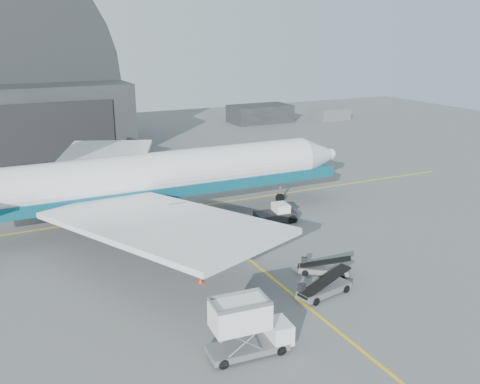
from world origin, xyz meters
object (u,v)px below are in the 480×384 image
airliner (142,179)px  belt_loader_a (324,289)px  pushback_tug (276,215)px  belt_loader_b (323,268)px  catering_truck (247,328)px

airliner → belt_loader_a: 24.87m
pushback_tug → belt_loader_a: bearing=-101.2°
pushback_tug → airliner: bearing=161.4°
airliner → belt_loader_b: airliner is taller
pushback_tug → belt_loader_b: 13.97m
airliner → belt_loader_a: bearing=-70.8°
catering_truck → belt_loader_b: catering_truck is taller
belt_loader_a → pushback_tug: bearing=61.1°
belt_loader_b → belt_loader_a: bearing=-87.7°
belt_loader_a → belt_loader_b: (2.23, 3.31, -0.06)m
airliner → belt_loader_a: (8.06, -23.11, -4.43)m
airliner → belt_loader_a: airliner is taller
airliner → pushback_tug: bearing=-24.8°
catering_truck → belt_loader_a: bearing=30.6°
airliner → pushback_tug: 15.34m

